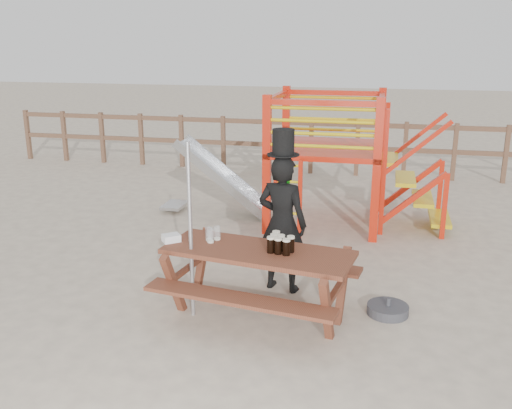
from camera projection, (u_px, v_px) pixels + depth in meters
The scene contains 10 objects.
ground at pixel (267, 322), 6.00m from camera, with size 60.00×60.00×0.00m, color beige.
back_fence at pixel (334, 141), 12.34m from camera, with size 15.09×0.09×1.20m.
playground_fort at pixel (322, 157), 9.02m from camera, with size 4.71×1.84×2.10m.
picnic_table at pixel (258, 275), 5.99m from camera, with size 2.14×1.63×0.76m.
man_with_hat at pixel (282, 220), 6.57m from camera, with size 0.66×0.50×1.91m.
metal_pole at pixel (191, 232), 5.90m from camera, with size 0.04×0.04×1.89m, color #B2B2B7.
parasol_base at pixel (388, 310), 6.16m from camera, with size 0.45×0.45×0.19m.
paper_bag at pixel (171, 238), 6.15m from camera, with size 0.18×0.14×0.08m, color white.
stout_pints at pixel (280, 244), 5.85m from camera, with size 0.28×0.29×0.17m.
empty_glasses at pixel (212, 235), 6.16m from camera, with size 0.15×0.18×0.15m.
Camera 1 is at (1.11, -5.29, 2.87)m, focal length 40.00 mm.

